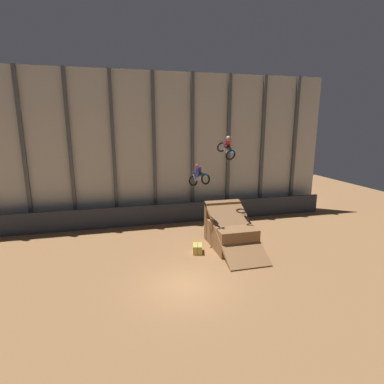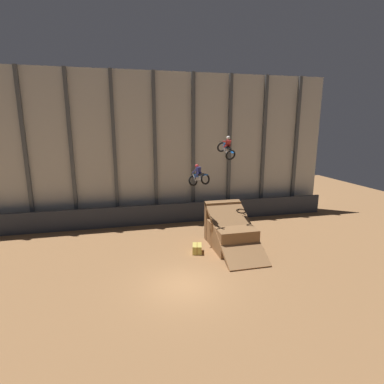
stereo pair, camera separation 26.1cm
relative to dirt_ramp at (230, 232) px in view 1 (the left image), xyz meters
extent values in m
plane|color=#996B42|center=(-4.28, -4.57, -1.02)|extent=(60.00, 60.00, 0.00)
cube|color=beige|center=(-4.28, 7.27, 5.36)|extent=(32.00, 0.12, 12.75)
cube|color=#4C5156|center=(-14.42, 7.07, 5.36)|extent=(0.28, 0.28, 12.75)
cube|color=#4C5156|center=(-11.04, 7.07, 5.36)|extent=(0.28, 0.28, 12.75)
cube|color=#4C5156|center=(-7.66, 7.07, 5.36)|extent=(0.28, 0.28, 12.75)
cube|color=#4C5156|center=(-4.28, 7.07, 5.36)|extent=(0.28, 0.28, 12.75)
cube|color=#4C5156|center=(-0.90, 7.07, 5.36)|extent=(0.28, 0.28, 12.75)
cube|color=#4C5156|center=(2.47, 7.07, 5.36)|extent=(0.28, 0.28, 12.75)
cube|color=#4C5156|center=(5.85, 7.07, 5.36)|extent=(0.28, 0.28, 12.75)
cube|color=#4C5156|center=(9.23, 7.07, 5.36)|extent=(0.28, 0.28, 12.75)
cube|color=#2D333D|center=(-4.28, 5.96, -0.15)|extent=(31.36, 0.20, 1.73)
cube|color=olive|center=(0.00, -0.15, -0.17)|extent=(2.65, 3.83, 1.70)
cube|color=olive|center=(0.00, 1.51, 0.40)|extent=(2.70, 0.50, 2.83)
cube|color=#996B42|center=(0.00, -0.97, 0.40)|extent=(2.70, 5.56, 3.01)
torus|color=black|center=(-2.42, 0.96, 3.60)|extent=(0.78, 0.53, 0.74)
torus|color=black|center=(-1.91, -0.30, 3.92)|extent=(0.78, 0.53, 0.74)
cube|color=#B7B7BC|center=(-2.15, 0.31, 3.89)|extent=(0.38, 0.60, 0.39)
cube|color=blue|center=(-2.23, 0.51, 4.04)|extent=(0.37, 0.52, 0.34)
cube|color=black|center=(-2.09, 0.15, 4.15)|extent=(0.36, 0.59, 0.25)
cube|color=blue|center=(-1.89, -0.33, 4.20)|extent=(0.27, 0.39, 0.14)
cylinder|color=#B7B7BC|center=(-2.37, 0.85, 3.87)|extent=(0.19, 0.36, 0.48)
cylinder|color=black|center=(-2.38, 0.87, 4.12)|extent=(0.56, 0.41, 0.04)
cube|color=navy|center=(-2.19, 0.39, 4.38)|extent=(0.34, 0.31, 0.51)
sphere|color=red|center=(-2.25, 0.55, 4.67)|extent=(0.36, 0.39, 0.31)
cylinder|color=navy|center=(-2.30, 0.35, 4.11)|extent=(0.24, 0.38, 0.39)
cylinder|color=navy|center=(-2.07, 0.44, 4.11)|extent=(0.24, 0.38, 0.39)
cylinder|color=navy|center=(-2.42, 0.55, 4.35)|extent=(0.25, 0.47, 0.35)
cylinder|color=navy|center=(-2.13, 0.67, 4.35)|extent=(0.25, 0.47, 0.35)
torus|color=black|center=(-0.20, 1.44, 5.84)|extent=(0.77, 0.42, 0.73)
torus|color=black|center=(-0.04, 0.13, 5.40)|extent=(0.77, 0.42, 0.73)
cube|color=#B7B7BC|center=(-0.11, 0.70, 5.72)|extent=(0.25, 0.60, 0.43)
cube|color=blue|center=(-0.13, 0.80, 5.96)|extent=(0.26, 0.51, 0.37)
cube|color=black|center=(-0.08, 0.41, 5.86)|extent=(0.23, 0.58, 0.29)
cube|color=blue|center=(-0.02, -0.05, 5.61)|extent=(0.18, 0.37, 0.17)
cylinder|color=#B7B7BC|center=(-0.17, 1.20, 6.01)|extent=(0.07, 0.10, 0.55)
cylinder|color=black|center=(-0.16, 1.09, 6.23)|extent=(0.65, 0.17, 0.04)
cube|color=maroon|center=(-0.09, 0.51, 6.18)|extent=(0.33, 0.47, 0.51)
sphere|color=silver|center=(-0.09, 0.51, 6.52)|extent=(0.30, 0.36, 0.33)
cylinder|color=maroon|center=(-0.23, 0.64, 5.96)|extent=(0.16, 0.44, 0.22)
cylinder|color=maroon|center=(0.01, 0.67, 5.96)|extent=(0.16, 0.44, 0.22)
cylinder|color=maroon|center=(-0.28, 0.71, 6.28)|extent=(0.14, 0.53, 0.09)
cylinder|color=maroon|center=(0.04, 0.75, 6.28)|extent=(0.14, 0.53, 0.09)
cube|color=#CCB751|center=(-2.53, -0.64, -0.74)|extent=(0.81, 1.02, 0.56)
cube|color=#996623|center=(-2.53, -0.64, -0.74)|extent=(0.27, 0.89, 0.57)
camera|label=1|loc=(-7.50, -18.71, 7.36)|focal=28.00mm
camera|label=2|loc=(-7.25, -18.77, 7.36)|focal=28.00mm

